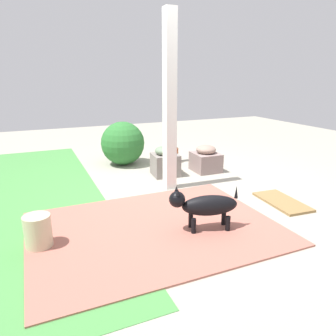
{
  "coord_description": "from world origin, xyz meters",
  "views": [
    {
      "loc": [
        -3.55,
        1.76,
        1.48
      ],
      "look_at": [
        0.0,
        0.2,
        0.34
      ],
      "focal_mm": 33.88,
      "sensor_mm": 36.0,
      "label": 1
    }
  ],
  "objects_px": {
    "stone_planter_near": "(165,162)",
    "terracotta_pot_tall": "(171,146)",
    "doormat": "(282,202)",
    "dog": "(205,205)",
    "ceramic_urn": "(38,232)",
    "porch_pillar": "(170,104)",
    "stone_planter_nearest": "(206,159)",
    "round_shrub": "(123,143)"
  },
  "relations": [
    {
      "from": "stone_planter_nearest",
      "to": "ceramic_urn",
      "type": "xyz_separation_m",
      "value": [
        -1.45,
        2.55,
        -0.04
      ]
    },
    {
      "from": "dog",
      "to": "ceramic_urn",
      "type": "distance_m",
      "value": 1.54
    },
    {
      "from": "porch_pillar",
      "to": "ceramic_urn",
      "type": "relative_size",
      "value": 7.3
    },
    {
      "from": "stone_planter_near",
      "to": "terracotta_pot_tall",
      "type": "bearing_deg",
      "value": -31.23
    },
    {
      "from": "stone_planter_near",
      "to": "doormat",
      "type": "bearing_deg",
      "value": -151.77
    },
    {
      "from": "stone_planter_near",
      "to": "terracotta_pot_tall",
      "type": "height_order",
      "value": "terracotta_pot_tall"
    },
    {
      "from": "stone_planter_nearest",
      "to": "terracotta_pot_tall",
      "type": "xyz_separation_m",
      "value": [
        0.71,
        0.28,
        0.09
      ]
    },
    {
      "from": "dog",
      "to": "doormat",
      "type": "relative_size",
      "value": 0.95
    },
    {
      "from": "stone_planter_nearest",
      "to": "dog",
      "type": "xyz_separation_m",
      "value": [
        -1.76,
        1.04,
        0.08
      ]
    },
    {
      "from": "stone_planter_near",
      "to": "doormat",
      "type": "xyz_separation_m",
      "value": [
        -1.58,
        -0.85,
        -0.2
      ]
    },
    {
      "from": "stone_planter_nearest",
      "to": "round_shrub",
      "type": "bearing_deg",
      "value": 49.73
    },
    {
      "from": "stone_planter_nearest",
      "to": "stone_planter_near",
      "type": "distance_m",
      "value": 0.68
    },
    {
      "from": "round_shrub",
      "to": "doormat",
      "type": "height_order",
      "value": "round_shrub"
    },
    {
      "from": "porch_pillar",
      "to": "round_shrub",
      "type": "relative_size",
      "value": 3.07
    },
    {
      "from": "stone_planter_nearest",
      "to": "doormat",
      "type": "xyz_separation_m",
      "value": [
        -1.53,
        -0.17,
        -0.18
      ]
    },
    {
      "from": "stone_planter_nearest",
      "to": "dog",
      "type": "height_order",
      "value": "dog"
    },
    {
      "from": "stone_planter_near",
      "to": "doormat",
      "type": "height_order",
      "value": "stone_planter_near"
    },
    {
      "from": "porch_pillar",
      "to": "dog",
      "type": "relative_size",
      "value": 3.32
    },
    {
      "from": "porch_pillar",
      "to": "ceramic_urn",
      "type": "distance_m",
      "value": 2.18
    },
    {
      "from": "terracotta_pot_tall",
      "to": "dog",
      "type": "bearing_deg",
      "value": 162.83
    },
    {
      "from": "porch_pillar",
      "to": "stone_planter_nearest",
      "type": "relative_size",
      "value": 5.05
    },
    {
      "from": "porch_pillar",
      "to": "stone_planter_nearest",
      "type": "distance_m",
      "value": 1.35
    },
    {
      "from": "dog",
      "to": "stone_planter_nearest",
      "type": "bearing_deg",
      "value": -30.66
    },
    {
      "from": "stone_planter_nearest",
      "to": "terracotta_pot_tall",
      "type": "distance_m",
      "value": 0.77
    },
    {
      "from": "round_shrub",
      "to": "terracotta_pot_tall",
      "type": "bearing_deg",
      "value": -104.52
    },
    {
      "from": "porch_pillar",
      "to": "doormat",
      "type": "height_order",
      "value": "porch_pillar"
    },
    {
      "from": "terracotta_pot_tall",
      "to": "stone_planter_nearest",
      "type": "bearing_deg",
      "value": -158.58
    },
    {
      "from": "stone_planter_nearest",
      "to": "doormat",
      "type": "bearing_deg",
      "value": -173.63
    },
    {
      "from": "terracotta_pot_tall",
      "to": "ceramic_urn",
      "type": "xyz_separation_m",
      "value": [
        -2.16,
        2.27,
        -0.13
      ]
    },
    {
      "from": "terracotta_pot_tall",
      "to": "ceramic_urn",
      "type": "relative_size",
      "value": 2.56
    },
    {
      "from": "porch_pillar",
      "to": "stone_planter_near",
      "type": "xyz_separation_m",
      "value": [
        0.54,
        -0.17,
        -0.91
      ]
    },
    {
      "from": "ceramic_urn",
      "to": "stone_planter_nearest",
      "type": "bearing_deg",
      "value": -60.39
    },
    {
      "from": "porch_pillar",
      "to": "doormat",
      "type": "distance_m",
      "value": 1.83
    },
    {
      "from": "round_shrub",
      "to": "dog",
      "type": "bearing_deg",
      "value": -179.05
    },
    {
      "from": "porch_pillar",
      "to": "terracotta_pot_tall",
      "type": "distance_m",
      "value": 1.57
    },
    {
      "from": "stone_planter_near",
      "to": "doormat",
      "type": "distance_m",
      "value": 1.81
    },
    {
      "from": "terracotta_pot_tall",
      "to": "ceramic_urn",
      "type": "height_order",
      "value": "terracotta_pot_tall"
    },
    {
      "from": "round_shrub",
      "to": "dog",
      "type": "relative_size",
      "value": 1.08
    },
    {
      "from": "porch_pillar",
      "to": "terracotta_pot_tall",
      "type": "xyz_separation_m",
      "value": [
        1.2,
        -0.57,
        -0.85
      ]
    },
    {
      "from": "stone_planter_nearest",
      "to": "dog",
      "type": "distance_m",
      "value": 2.05
    },
    {
      "from": "round_shrub",
      "to": "ceramic_urn",
      "type": "relative_size",
      "value": 2.38
    },
    {
      "from": "porch_pillar",
      "to": "round_shrub",
      "type": "height_order",
      "value": "porch_pillar"
    }
  ]
}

